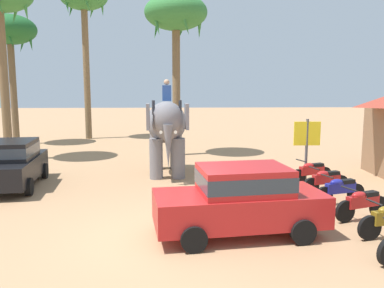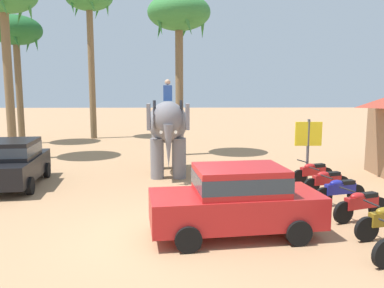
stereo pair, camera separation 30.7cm
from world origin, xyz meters
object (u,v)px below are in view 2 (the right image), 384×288
at_px(car_sedan_foreground, 237,198).
at_px(motorcycle_fourth_in_row, 340,190).
at_px(elephant_with_mahout, 168,127).
at_px(motorcycle_far_in_row, 327,181).
at_px(palm_tree_behind_elephant, 179,17).
at_px(car_parked_far_side, 13,161).
at_px(palm_tree_far_back, 16,34).
at_px(motorcycle_end_of_row, 313,172).
at_px(palm_tree_near_hut, 3,0).
at_px(signboard_yellow, 308,138).
at_px(motorcycle_mid_row, 361,204).
at_px(palm_tree_left_of_road, 89,3).

xyz_separation_m(car_sedan_foreground, motorcycle_fourth_in_row, (3.49, 2.39, -0.46)).
relative_size(elephant_with_mahout, motorcycle_far_in_row, 2.23).
xyz_separation_m(motorcycle_far_in_row, palm_tree_behind_elephant, (-5.00, 7.93, 6.62)).
distance_m(car_parked_far_side, palm_tree_far_back, 13.19).
xyz_separation_m(motorcycle_end_of_row, palm_tree_near_hut, (-13.29, 5.43, 7.21)).
relative_size(motorcycle_fourth_in_row, signboard_yellow, 0.73).
bearing_deg(motorcycle_fourth_in_row, palm_tree_far_back, 137.97).
height_order(palm_tree_behind_elephant, palm_tree_near_hut, palm_tree_near_hut).
xyz_separation_m(motorcycle_mid_row, motorcycle_fourth_in_row, (-0.00, 1.44, 0.00)).
xyz_separation_m(elephant_with_mahout, motorcycle_end_of_row, (5.42, -1.81, -1.53)).
height_order(car_parked_far_side, motorcycle_far_in_row, car_parked_far_side).
bearing_deg(elephant_with_mahout, motorcycle_fourth_in_row, -39.11).
bearing_deg(palm_tree_left_of_road, car_sedan_foreground, -67.74).
relative_size(car_parked_far_side, signboard_yellow, 1.78).
bearing_deg(elephant_with_mahout, palm_tree_near_hut, 155.31).
relative_size(elephant_with_mahout, motorcycle_mid_row, 2.27).
bearing_deg(palm_tree_left_of_road, signboard_yellow, -50.21).
relative_size(motorcycle_far_in_row, motorcycle_end_of_row, 1.01).
bearing_deg(motorcycle_mid_row, motorcycle_far_in_row, 89.62).
xyz_separation_m(motorcycle_fourth_in_row, palm_tree_far_back, (-15.07, 13.59, 6.36)).
xyz_separation_m(motorcycle_fourth_in_row, palm_tree_left_of_road, (-11.09, 16.17, 8.69)).
xyz_separation_m(car_parked_far_side, motorcycle_far_in_row, (10.94, -1.35, -0.46)).
distance_m(motorcycle_mid_row, palm_tree_left_of_road, 22.56).
xyz_separation_m(motorcycle_far_in_row, palm_tree_far_back, (-15.09, 12.39, 6.36)).
distance_m(motorcycle_mid_row, motorcycle_end_of_row, 4.02).
relative_size(car_parked_far_side, motorcycle_fourth_in_row, 2.44).
height_order(car_parked_far_side, signboard_yellow, signboard_yellow).
relative_size(elephant_with_mahout, palm_tree_behind_elephant, 0.47).
relative_size(motorcycle_mid_row, motorcycle_far_in_row, 0.98).
height_order(motorcycle_end_of_row, signboard_yellow, signboard_yellow).
relative_size(elephant_with_mahout, signboard_yellow, 1.63).
bearing_deg(motorcycle_mid_row, elephant_with_mahout, 132.82).
bearing_deg(signboard_yellow, palm_tree_far_back, 144.66).
relative_size(palm_tree_near_hut, signboard_yellow, 3.69).
distance_m(elephant_with_mahout, palm_tree_near_hut, 10.36).
distance_m(car_sedan_foreground, palm_tree_left_of_road, 21.68).
distance_m(motorcycle_far_in_row, palm_tree_behind_elephant, 11.48).
relative_size(motorcycle_mid_row, palm_tree_left_of_road, 0.16).
xyz_separation_m(palm_tree_left_of_road, signboard_yellow, (11.00, -13.21, -7.47)).
distance_m(car_sedan_foreground, car_parked_far_side, 8.92).
relative_size(palm_tree_far_back, signboard_yellow, 3.31).
distance_m(elephant_with_mahout, palm_tree_far_back, 14.19).
distance_m(motorcycle_mid_row, palm_tree_far_back, 22.22).
bearing_deg(palm_tree_near_hut, car_sedan_foreground, -46.76).
xyz_separation_m(elephant_with_mahout, motorcycle_mid_row, (5.41, -5.84, -1.53)).
distance_m(car_parked_far_side, palm_tree_left_of_road, 15.92).
bearing_deg(palm_tree_behind_elephant, palm_tree_far_back, 156.17).
height_order(motorcycle_mid_row, palm_tree_left_of_road, palm_tree_left_of_road).
height_order(motorcycle_end_of_row, palm_tree_left_of_road, palm_tree_left_of_road).
bearing_deg(elephant_with_mahout, motorcycle_end_of_row, -18.53).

